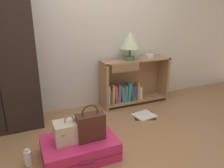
{
  "coord_description": "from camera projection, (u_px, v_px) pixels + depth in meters",
  "views": [
    {
      "loc": [
        -0.97,
        -1.69,
        1.46
      ],
      "look_at": [
        0.12,
        0.79,
        0.55
      ],
      "focal_mm": 34.72,
      "sensor_mm": 36.0,
      "label": 1
    }
  ],
  "objects": [
    {
      "name": "train_case",
      "position": [
        70.0,
        131.0,
        2.19
      ],
      "size": [
        0.31,
        0.22,
        0.28
      ],
      "color": "beige",
      "rests_on": "suitcase_large"
    },
    {
      "name": "bowl",
      "position": [
        150.0,
        56.0,
        3.58
      ],
      "size": [
        0.14,
        0.14,
        0.05
      ],
      "primitive_type": "cylinder",
      "color": "silver",
      "rests_on": "bookshelf"
    },
    {
      "name": "back_wall",
      "position": [
        86.0,
        23.0,
        3.19
      ],
      "size": [
        6.4,
        0.1,
        2.6
      ],
      "primitive_type": "cube",
      "color": "beige",
      "rests_on": "ground_plane"
    },
    {
      "name": "table_lamp",
      "position": [
        130.0,
        41.0,
        3.3
      ],
      "size": [
        0.3,
        0.3,
        0.44
      ],
      "color": "#4C7542",
      "rests_on": "bookshelf"
    },
    {
      "name": "ground_plane",
      "position": [
        132.0,
        156.0,
        2.3
      ],
      "size": [
        9.0,
        9.0,
        0.0
      ],
      "primitive_type": "plane",
      "color": "#9E7047"
    },
    {
      "name": "bookshelf",
      "position": [
        132.0,
        83.0,
        3.56
      ],
      "size": [
        1.14,
        0.33,
        0.74
      ],
      "color": "#A37A51",
      "rests_on": "ground_plane"
    },
    {
      "name": "suitcase_large",
      "position": [
        80.0,
        148.0,
        2.27
      ],
      "size": [
        0.76,
        0.54,
        0.2
      ],
      "color": "#DB2860",
      "rests_on": "ground_plane"
    },
    {
      "name": "open_book_on_floor",
      "position": [
        144.0,
        115.0,
        3.19
      ],
      "size": [
        0.39,
        0.37,
        0.02
      ],
      "color": "white",
      "rests_on": "ground_plane"
    },
    {
      "name": "handbag",
      "position": [
        91.0,
        126.0,
        2.2
      ],
      "size": [
        0.29,
        0.14,
        0.39
      ],
      "color": "#472319",
      "rests_on": "suitcase_large"
    },
    {
      "name": "bottle",
      "position": [
        28.0,
        158.0,
        2.15
      ],
      "size": [
        0.07,
        0.07,
        0.18
      ],
      "color": "white",
      "rests_on": "ground_plane"
    }
  ]
}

